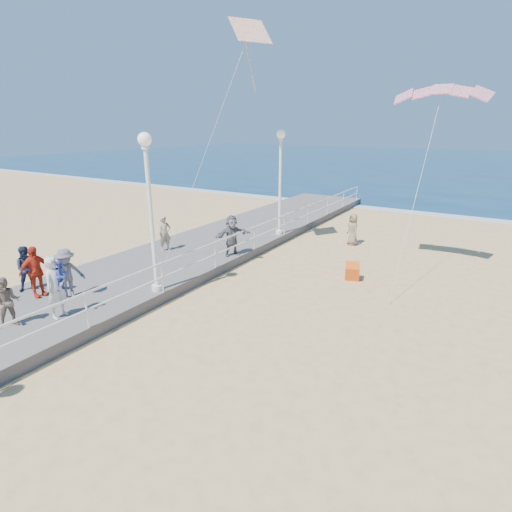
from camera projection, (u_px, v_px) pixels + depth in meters
The scene contains 19 objects.
ground at pixel (294, 341), 11.47m from camera, with size 160.00×160.00×0.00m, color tan.
ocean at pixel (474, 164), 64.10m from camera, with size 160.00×90.00×0.05m, color #0D2B4E.
surf_line at pixel (424, 213), 28.06m from camera, with size 160.00×1.20×0.04m, color white.
boardwalk at pixel (116, 284), 15.14m from camera, with size 5.00×44.00×0.40m, color slate.
railing at pixel (162, 269), 13.59m from camera, with size 0.05×42.00×0.55m.
lamp_post_mid at pixel (149, 198), 12.99m from camera, with size 0.44×0.44×5.32m.
lamp_post_far at pixel (280, 172), 20.28m from camera, with size 0.44×0.44×5.32m.
woman_holding_toddler at pixel (56, 287), 11.80m from camera, with size 0.69×0.46×1.90m, color silver.
toddler_held at pixel (62, 275), 11.74m from camera, with size 0.45×0.35×0.92m, color #2F42B2.
spectator_1 at pixel (7, 302), 11.28m from camera, with size 0.72×0.56×1.49m, color #846C5B.
spectator_2 at pixel (67, 274), 13.17m from camera, with size 1.10×0.63×1.70m, color #59585D.
spectator_3 at pixel (35, 272), 13.26m from camera, with size 1.03×0.43×1.76m, color red.
spectator_5 at pixel (232, 235), 17.54m from camera, with size 1.68×0.53×1.81m, color slate.
spectator_6 at pixel (165, 234), 18.25m from camera, with size 0.59×0.39×1.61m, color gray.
spectator_7 at pixel (28, 268), 13.81m from camera, with size 0.78×0.60×1.60m, color #1A233A.
beach_walker_c at pixel (353, 229), 20.54m from camera, with size 0.80×0.52×1.65m, color #7D7057.
box_kite at pixel (352, 273), 15.96m from camera, with size 0.55×0.55×0.60m, color red.
kite_parafoil at pixel (442, 89), 14.39m from camera, with size 3.39×0.90×0.30m, color #C41740, non-canonical shape.
kite_diamond_redwhite at pixel (250, 30), 16.17m from camera, with size 1.50×1.50×0.02m, color #E24E1A.
Camera 1 is at (4.38, -9.20, 5.90)m, focal length 28.00 mm.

